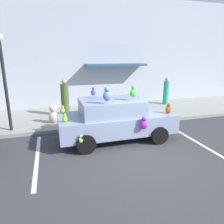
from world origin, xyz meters
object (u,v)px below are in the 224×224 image
object	(u,v)px
teddy_bear_on_sidewalk	(53,115)
pedestrian_near_shopfront	(166,92)
street_lamp_post	(4,73)
pedestrian_walking_past	(65,99)
plush_covered_car	(115,119)

from	to	relation	value
teddy_bear_on_sidewalk	pedestrian_near_shopfront	bearing A→B (deg)	15.28
street_lamp_post	pedestrian_walking_past	distance (m)	3.06
plush_covered_car	pedestrian_walking_past	distance (m)	3.55
plush_covered_car	pedestrian_walking_past	world-z (taller)	plush_covered_car
street_lamp_post	pedestrian_near_shopfront	xyz separation A→B (m)	(8.49, 2.32, -1.52)
plush_covered_car	teddy_bear_on_sidewalk	xyz separation A→B (m)	(-2.20, 2.21, -0.27)
pedestrian_near_shopfront	teddy_bear_on_sidewalk	bearing A→B (deg)	-164.72
teddy_bear_on_sidewalk	street_lamp_post	world-z (taller)	street_lamp_post
teddy_bear_on_sidewalk	pedestrian_walking_past	xyz separation A→B (m)	(0.61, 0.96, 0.47)
teddy_bear_on_sidewalk	pedestrian_near_shopfront	size ratio (longest dim) A/B	0.49
plush_covered_car	teddy_bear_on_sidewalk	world-z (taller)	plush_covered_car
pedestrian_near_shopfront	pedestrian_walking_past	bearing A→B (deg)	-171.76
pedestrian_walking_past	pedestrian_near_shopfront	bearing A→B (deg)	8.24
street_lamp_post	teddy_bear_on_sidewalk	bearing A→B (deg)	15.16
plush_covered_car	street_lamp_post	bearing A→B (deg)	155.72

